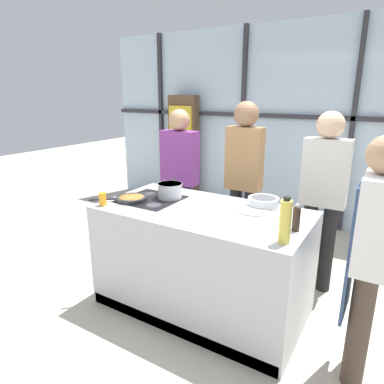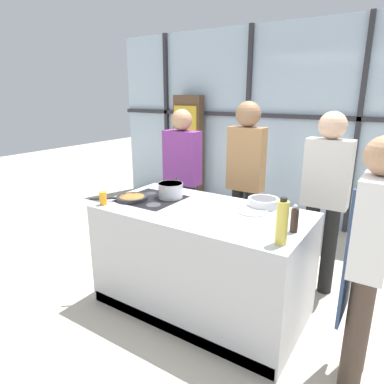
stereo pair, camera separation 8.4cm
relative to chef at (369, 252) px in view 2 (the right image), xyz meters
name	(u,v)px [view 2 (the right image)]	position (x,y,z in m)	size (l,w,h in m)	color
ground_plane	(201,305)	(-1.27, 0.13, -0.93)	(18.00, 18.00, 0.00)	#BCB29E
back_window_wall	(299,126)	(-1.27, 2.75, 0.48)	(6.40, 0.10, 2.80)	silver
bookshelf	(188,151)	(-3.03, 2.56, -0.01)	(0.50, 0.19, 1.83)	brown
demo_island	(201,259)	(-1.27, 0.13, -0.47)	(1.76, 0.92, 0.93)	#B7BABF
chef	(369,252)	(0.00, 0.00, 0.00)	(0.23, 0.43, 1.64)	#47382D
spectator_far_left	(182,173)	(-2.06, 0.99, 0.04)	(0.42, 0.24, 1.69)	black
spectator_center_left	(246,174)	(-1.27, 0.99, 0.14)	(0.37, 0.25, 1.79)	black
spectator_center_right	(325,192)	(-0.48, 0.99, 0.07)	(0.40, 0.24, 1.71)	black
frying_pan	(131,198)	(-1.94, 0.00, 0.02)	(0.42, 0.40, 0.04)	#232326
saucepan	(171,190)	(-1.69, 0.26, 0.07)	(0.26, 0.41, 0.14)	silver
white_plate	(253,212)	(-0.88, 0.29, 0.00)	(0.24, 0.24, 0.01)	white
mixing_bowl	(263,202)	(-0.87, 0.47, 0.04)	(0.26, 0.26, 0.08)	silver
oil_bottle	(282,222)	(-0.49, -0.17, 0.15)	(0.08, 0.08, 0.31)	#E0CC4C
pepper_grinder	(294,220)	(-0.48, 0.07, 0.09)	(0.05, 0.05, 0.20)	#332319
juice_glass_near	(103,198)	(-2.05, -0.23, 0.06)	(0.06, 0.06, 0.11)	orange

